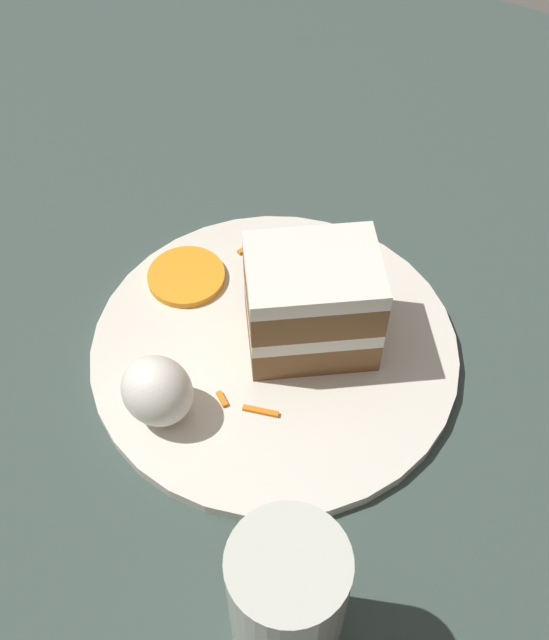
# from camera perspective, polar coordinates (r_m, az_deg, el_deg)

# --- Properties ---
(ground_plane) EXTENTS (6.00, 6.00, 0.00)m
(ground_plane) POSITION_cam_1_polar(r_m,az_deg,el_deg) (0.60, -0.63, -2.57)
(ground_plane) COLOR #4C4742
(ground_plane) RESTS_ON ground
(dining_table) EXTENTS (1.38, 1.16, 0.02)m
(dining_table) POSITION_cam_1_polar(r_m,az_deg,el_deg) (0.59, -0.63, -2.00)
(dining_table) COLOR #384742
(dining_table) RESTS_ON ground
(plate) EXTENTS (0.28, 0.28, 0.01)m
(plate) POSITION_cam_1_polar(r_m,az_deg,el_deg) (0.57, 0.00, -2.15)
(plate) COLOR silver
(plate) RESTS_ON dining_table
(cake_slice) EXTENTS (0.12, 0.11, 0.08)m
(cake_slice) POSITION_cam_1_polar(r_m,az_deg,el_deg) (0.54, 2.88, 1.36)
(cake_slice) COLOR brown
(cake_slice) RESTS_ON plate
(cream_dollop) EXTENTS (0.05, 0.05, 0.05)m
(cream_dollop) POSITION_cam_1_polar(r_m,az_deg,el_deg) (0.52, -8.93, -5.36)
(cream_dollop) COLOR white
(cream_dollop) RESTS_ON plate
(orange_garnish) EXTENTS (0.06, 0.06, 0.01)m
(orange_garnish) POSITION_cam_1_polar(r_m,az_deg,el_deg) (0.61, -6.73, 3.31)
(orange_garnish) COLOR orange
(orange_garnish) RESTS_ON plate
(carrot_shreds_scatter) EXTENTS (0.11, 0.16, 0.00)m
(carrot_shreds_scatter) POSITION_cam_1_polar(r_m,az_deg,el_deg) (0.58, -1.56, 0.06)
(carrot_shreds_scatter) COLOR orange
(carrot_shreds_scatter) RESTS_ON plate
(drinking_glass) EXTENTS (0.06, 0.06, 0.13)m
(drinking_glass) POSITION_cam_1_polar(r_m,az_deg,el_deg) (0.43, 0.93, -21.25)
(drinking_glass) COLOR beige
(drinking_glass) RESTS_ON dining_table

